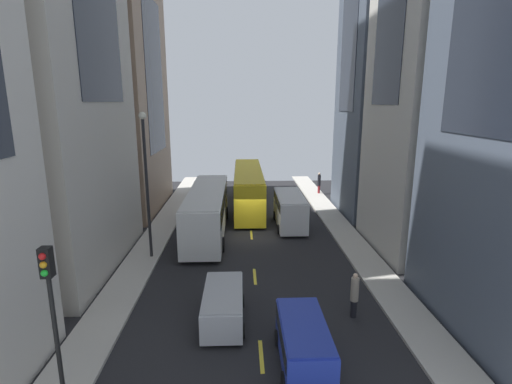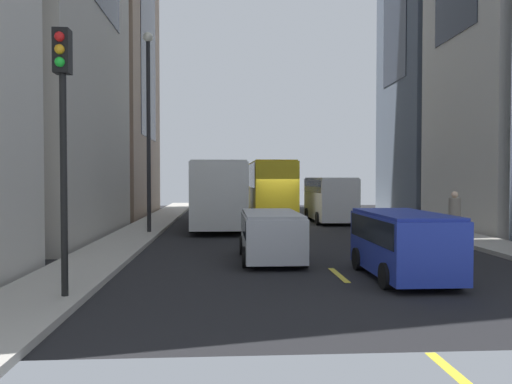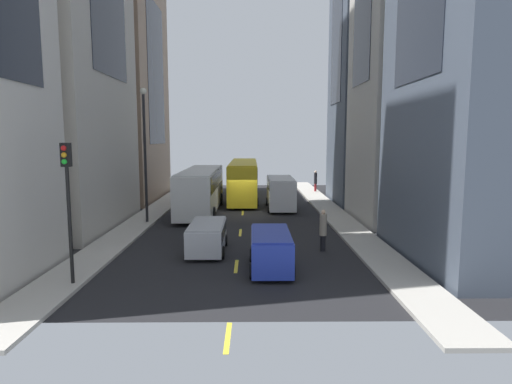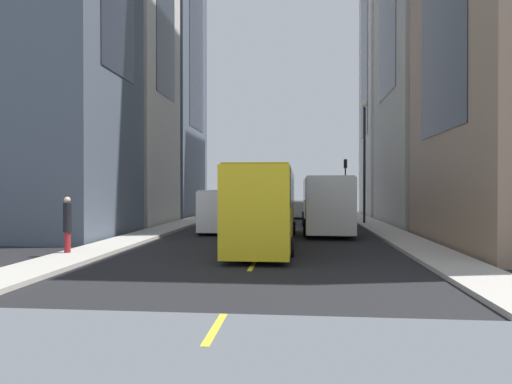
# 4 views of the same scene
# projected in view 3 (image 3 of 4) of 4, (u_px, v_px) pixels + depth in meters

# --- Properties ---
(ground_plane) EXTENTS (39.89, 39.89, 0.00)m
(ground_plane) POSITION_uv_depth(u_px,v_px,m) (243.00, 213.00, 33.33)
(ground_plane) COLOR black
(sidewalk_west) EXTENTS (2.05, 44.00, 0.15)m
(sidewalk_west) POSITION_uv_depth(u_px,v_px,m) (153.00, 212.00, 33.25)
(sidewalk_west) COLOR #B2ADA3
(sidewalk_west) RESTS_ON ground
(sidewalk_east) EXTENTS (2.05, 44.00, 0.15)m
(sidewalk_east) POSITION_uv_depth(u_px,v_px,m) (332.00, 212.00, 33.39)
(sidewalk_east) COLOR #B2ADA3
(sidewalk_east) RESTS_ON ground
(lane_stripe_0) EXTENTS (0.16, 2.00, 0.01)m
(lane_stripe_0) POSITION_uv_depth(u_px,v_px,m) (228.00, 337.00, 12.49)
(lane_stripe_0) COLOR yellow
(lane_stripe_0) RESTS_ON ground
(lane_stripe_1) EXTENTS (0.16, 2.00, 0.01)m
(lane_stripe_1) POSITION_uv_depth(u_px,v_px,m) (236.00, 266.00, 19.44)
(lane_stripe_1) COLOR yellow
(lane_stripe_1) RESTS_ON ground
(lane_stripe_2) EXTENTS (0.16, 2.00, 0.01)m
(lane_stripe_2) POSITION_uv_depth(u_px,v_px,m) (240.00, 233.00, 26.38)
(lane_stripe_2) COLOR yellow
(lane_stripe_2) RESTS_ON ground
(lane_stripe_3) EXTENTS (0.16, 2.00, 0.01)m
(lane_stripe_3) POSITION_uv_depth(u_px,v_px,m) (243.00, 213.00, 33.33)
(lane_stripe_3) COLOR yellow
(lane_stripe_3) RESTS_ON ground
(lane_stripe_4) EXTENTS (0.16, 2.00, 0.01)m
(lane_stripe_4) POSITION_uv_depth(u_px,v_px,m) (244.00, 200.00, 40.27)
(lane_stripe_4) COLOR yellow
(lane_stripe_4) RESTS_ON ground
(lane_stripe_5) EXTENTS (0.16, 2.00, 0.01)m
(lane_stripe_5) POSITION_uv_depth(u_px,v_px,m) (245.00, 191.00, 47.22)
(lane_stripe_5) COLOR yellow
(lane_stripe_5) RESTS_ON ground
(lane_stripe_6) EXTENTS (0.16, 2.00, 0.01)m
(lane_stripe_6) POSITION_uv_depth(u_px,v_px,m) (246.00, 184.00, 54.17)
(lane_stripe_6) COLOR yellow
(lane_stripe_6) RESTS_ON ground
(building_west_2) EXTENTS (7.63, 11.87, 23.35)m
(building_west_2) POSITION_uv_depth(u_px,v_px,m) (115.00, 74.00, 39.67)
(building_west_2) COLOR #937760
(building_west_2) RESTS_ON ground
(city_bus_white) EXTENTS (2.81, 11.90, 3.35)m
(city_bus_white) POSITION_uv_depth(u_px,v_px,m) (201.00, 187.00, 33.52)
(city_bus_white) COLOR silver
(city_bus_white) RESTS_ON ground
(streetcar_yellow) EXTENTS (2.70, 13.50, 3.59)m
(streetcar_yellow) POSITION_uv_depth(u_px,v_px,m) (244.00, 177.00, 40.61)
(streetcar_yellow) COLOR yellow
(streetcar_yellow) RESTS_ON ground
(delivery_van_white) EXTENTS (2.25, 5.87, 2.58)m
(delivery_van_white) POSITION_uv_depth(u_px,v_px,m) (281.00, 191.00, 35.08)
(delivery_van_white) COLOR white
(delivery_van_white) RESTS_ON ground
(car_blue_0) EXTENTS (1.88, 4.01, 1.69)m
(car_blue_0) POSITION_uv_depth(u_px,v_px,m) (271.00, 248.00, 18.82)
(car_blue_0) COLOR #2338AD
(car_blue_0) RESTS_ON ground
(car_silver_1) EXTENTS (1.89, 4.04, 1.51)m
(car_silver_1) POSITION_uv_depth(u_px,v_px,m) (207.00, 235.00, 21.78)
(car_silver_1) COLOR #B7BABF
(car_silver_1) RESTS_ON ground
(pedestrian_crossing_near) EXTENTS (0.37, 0.37, 2.14)m
(pedestrian_crossing_near) POSITION_uv_depth(u_px,v_px,m) (323.00, 229.00, 21.98)
(pedestrian_crossing_near) COLOR black
(pedestrian_crossing_near) RESTS_ON ground
(pedestrian_crossing_mid) EXTENTS (0.33, 0.33, 2.21)m
(pedestrian_crossing_mid) POSITION_uv_depth(u_px,v_px,m) (315.00, 180.00, 45.64)
(pedestrian_crossing_mid) COLOR maroon
(pedestrian_crossing_mid) RESTS_ON ground
(traffic_light_near_corner) EXTENTS (0.32, 0.44, 5.44)m
(traffic_light_near_corner) POSITION_uv_depth(u_px,v_px,m) (67.00, 186.00, 16.28)
(traffic_light_near_corner) COLOR black
(traffic_light_near_corner) RESTS_ON ground
(streetlamp_near) EXTENTS (0.44, 0.44, 8.89)m
(streetlamp_near) POSITION_uv_depth(u_px,v_px,m) (145.00, 143.00, 28.47)
(streetlamp_near) COLOR black
(streetlamp_near) RESTS_ON ground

